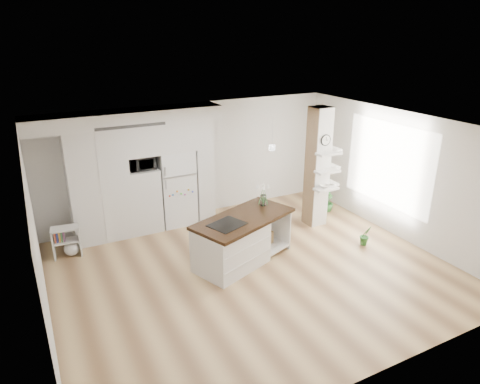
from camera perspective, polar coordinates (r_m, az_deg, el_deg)
The scene contains 14 objects.
floor at distance 8.16m, azimuth 1.70°, elevation -10.37°, with size 7.00×6.00×0.01m, color tan.
room at distance 7.37m, azimuth 1.85°, elevation 2.07°, with size 7.04×6.04×2.72m.
cabinet_wall at distance 9.38m, azimuth -14.06°, elevation 3.34°, with size 4.00×0.71×2.70m.
refrigerator at distance 9.82m, azimuth -8.54°, elevation 0.65°, with size 0.78×0.69×1.75m.
column at distance 9.69m, azimuth 10.93°, elevation 3.19°, with size 0.69×0.90×2.70m.
window at distance 9.78m, azimuth 19.09°, elevation 3.49°, with size 2.40×2.40×0.00m, color white.
pendant_light at distance 8.33m, azimuth 11.69°, elevation 5.77°, with size 0.12×0.12×0.10m, color white.
kitchen_island at distance 8.12m, azimuth -0.61°, elevation -6.67°, with size 2.23×1.61×1.48m.
bookshelf at distance 9.16m, azimuth -21.94°, elevation -6.35°, with size 0.55×0.35×0.62m.
floor_plant_a at distance 9.32m, azimuth 16.38°, elevation -5.57°, with size 0.23×0.19×0.43m, color #307830.
floor_plant_b at distance 10.78m, azimuth 11.59°, elevation -1.26°, with size 0.28×0.28×0.50m, color #307830.
microwave at distance 9.35m, azimuth -12.99°, elevation 3.80°, with size 0.54×0.37×0.30m, color #2D2D2D.
shelf_plant at distance 9.92m, azimuth 11.55°, elevation 4.61°, with size 0.27×0.23×0.30m, color #307830.
decor_bowl at distance 9.58m, azimuth 11.25°, elevation 0.76°, with size 0.22×0.22×0.05m, color white.
Camera 1 is at (-3.41, -6.09, 4.22)m, focal length 32.00 mm.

